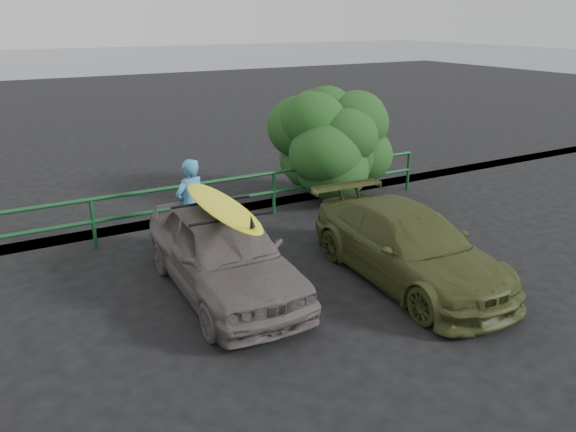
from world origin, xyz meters
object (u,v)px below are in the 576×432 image
sedan (223,252)px  surfboard (221,206)px  guardrail (144,215)px  olive_vehicle (408,246)px  man (191,206)px

sedan → surfboard: size_ratio=1.42×
guardrail → olive_vehicle: bearing=-50.4°
man → guardrail: bearing=-77.0°
sedan → olive_vehicle: 3.15m
sedan → olive_vehicle: bearing=-19.1°
sedan → man: bearing=87.0°
sedan → man: (0.18, 1.93, 0.21)m
man → surfboard: size_ratio=0.63×
sedan → olive_vehicle: (2.94, -1.15, -0.08)m
man → olive_vehicle: bearing=113.3°
man → surfboard: 2.02m
sedan → surfboard: bearing=0.0°
sedan → man: man is taller
guardrail → surfboard: (0.46, -2.97, 0.98)m
olive_vehicle → man: (-2.76, 3.07, 0.29)m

